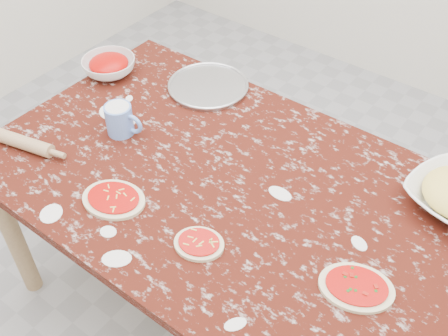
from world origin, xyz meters
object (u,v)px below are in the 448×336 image
worktable (224,197)px  flour_mug (120,119)px  rolling_pin (22,142)px  pizza_tray (208,86)px  sauce_bowl (109,66)px

worktable → flour_mug: (-0.43, -0.03, 0.14)m
worktable → rolling_pin: (-0.65, -0.29, 0.11)m
pizza_tray → rolling_pin: bearing=-113.4°
sauce_bowl → worktable: bearing=-15.7°
worktable → flour_mug: flour_mug is taller
pizza_tray → flour_mug: size_ratio=2.17×
worktable → rolling_pin: size_ratio=6.63×
worktable → flour_mug: size_ratio=11.21×
pizza_tray → rolling_pin: 0.72m
pizza_tray → sauce_bowl: 0.42m
pizza_tray → flour_mug: 0.41m
worktable → flour_mug: bearing=-176.1°
pizza_tray → flour_mug: (-0.07, -0.40, 0.05)m
pizza_tray → sauce_bowl: size_ratio=1.46×
flour_mug → pizza_tray: bearing=79.5°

